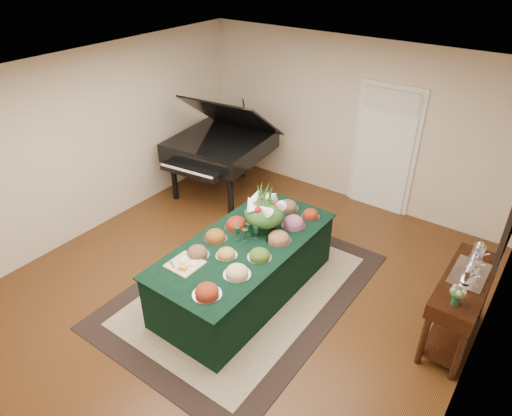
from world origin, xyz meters
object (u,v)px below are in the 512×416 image
Objects in this scene: floral_centerpiece at (265,209)px; mahogany_sideboard at (463,293)px; buffet_table at (245,268)px; grand_piano at (221,145)px.

floral_centerpiece is 0.40× the size of mahogany_sideboard.
grand_piano is (-1.95, 1.90, 0.51)m from buffet_table.
grand_piano is 1.47× the size of mahogany_sideboard.
grand_piano reaches higher than buffet_table.
floral_centerpiece is at bearing -37.55° from grand_piano.
mahogany_sideboard reaches higher than buffet_table.
grand_piano is at bearing 135.73° from buffet_table.
buffet_table is at bearing -162.83° from mahogany_sideboard.
buffet_table is 1.94× the size of mahogany_sideboard.
mahogany_sideboard is (2.36, 0.36, -0.39)m from floral_centerpiece.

